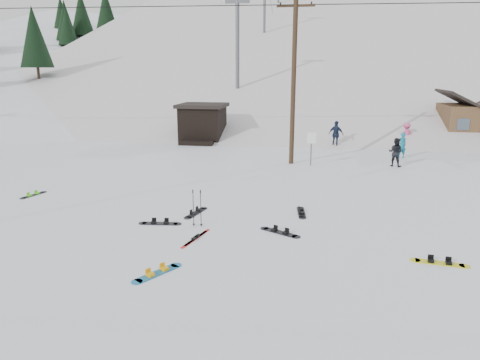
% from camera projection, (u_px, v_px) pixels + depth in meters
% --- Properties ---
extents(ground, '(200.00, 200.00, 0.00)m').
position_uv_depth(ground, '(184.00, 270.00, 11.32)').
color(ground, white).
rests_on(ground, ground).
extents(ski_slope, '(60.00, 85.24, 65.97)m').
position_uv_depth(ski_slope, '(291.00, 183.00, 66.77)').
color(ski_slope, silver).
rests_on(ski_slope, ground).
extents(ridge_left, '(47.54, 95.03, 58.38)m').
position_uv_depth(ridge_left, '(55.00, 178.00, 65.88)').
color(ridge_left, white).
rests_on(ridge_left, ground).
extents(treeline_left, '(20.00, 64.00, 10.00)m').
position_uv_depth(treeline_left, '(23.00, 111.00, 55.17)').
color(treeline_left, black).
rests_on(treeline_left, ground).
extents(treeline_crest, '(50.00, 6.00, 10.00)m').
position_uv_depth(treeline_crest, '(301.00, 94.00, 93.35)').
color(treeline_crest, black).
rests_on(treeline_crest, ski_slope).
extents(utility_pole, '(2.00, 0.26, 9.00)m').
position_uv_depth(utility_pole, '(294.00, 79.00, 23.17)').
color(utility_pole, '#3A2819').
rests_on(utility_pole, ground).
extents(trail_sign, '(0.50, 0.09, 1.85)m').
position_uv_depth(trail_sign, '(311.00, 143.00, 23.43)').
color(trail_sign, '#595B60').
rests_on(trail_sign, ground).
extents(lift_hut, '(3.40, 4.10, 2.75)m').
position_uv_depth(lift_hut, '(203.00, 123.00, 31.79)').
color(lift_hut, black).
rests_on(lift_hut, ground).
extents(lift_tower_near, '(2.20, 0.36, 8.00)m').
position_uv_depth(lift_tower_near, '(237.00, 39.00, 38.65)').
color(lift_tower_near, '#595B60').
rests_on(lift_tower_near, ski_slope).
extents(cabin, '(5.39, 4.40, 3.77)m').
position_uv_depth(cabin, '(478.00, 122.00, 31.32)').
color(cabin, brown).
rests_on(cabin, ground).
extents(hero_snowboard, '(0.96, 1.35, 0.11)m').
position_uv_depth(hero_snowboard, '(157.00, 273.00, 11.13)').
color(hero_snowboard, '#1B74AF').
rests_on(hero_snowboard, ground).
extents(hero_skis, '(0.51, 1.67, 0.09)m').
position_uv_depth(hero_skis, '(196.00, 238.00, 13.45)').
color(hero_skis, red).
rests_on(hero_skis, ground).
extents(ski_poles, '(0.35, 0.09, 1.28)m').
position_uv_depth(ski_poles, '(197.00, 208.00, 14.37)').
color(ski_poles, black).
rests_on(ski_poles, ground).
extents(board_scatter_a, '(1.49, 0.42, 0.10)m').
position_uv_depth(board_scatter_a, '(160.00, 223.00, 14.74)').
color(board_scatter_a, black).
rests_on(board_scatter_a, ground).
extents(board_scatter_b, '(0.56, 1.45, 0.10)m').
position_uv_depth(board_scatter_b, '(196.00, 213.00, 15.83)').
color(board_scatter_b, black).
rests_on(board_scatter_b, ground).
extents(board_scatter_c, '(0.52, 1.24, 0.09)m').
position_uv_depth(board_scatter_c, '(33.00, 195.00, 18.11)').
color(board_scatter_c, black).
rests_on(board_scatter_c, ground).
extents(board_scatter_d, '(1.35, 0.85, 0.10)m').
position_uv_depth(board_scatter_d, '(280.00, 232.00, 13.93)').
color(board_scatter_d, black).
rests_on(board_scatter_d, ground).
extents(board_scatter_e, '(1.52, 0.45, 0.11)m').
position_uv_depth(board_scatter_e, '(440.00, 263.00, 11.71)').
color(board_scatter_e, yellow).
rests_on(board_scatter_e, ground).
extents(board_scatter_f, '(0.39, 1.42, 0.10)m').
position_uv_depth(board_scatter_f, '(301.00, 212.00, 15.87)').
color(board_scatter_f, black).
rests_on(board_scatter_f, ground).
extents(skier_teal, '(0.66, 0.54, 1.55)m').
position_uv_depth(skier_teal, '(402.00, 145.00, 25.64)').
color(skier_teal, '#0E728E').
rests_on(skier_teal, ground).
extents(skier_dark, '(0.94, 0.86, 1.58)m').
position_uv_depth(skier_dark, '(395.00, 152.00, 23.40)').
color(skier_dark, black).
rests_on(skier_dark, ground).
extents(skier_pink, '(1.16, 0.97, 1.57)m').
position_uv_depth(skier_pink, '(406.00, 134.00, 30.02)').
color(skier_pink, '#DA4D83').
rests_on(skier_pink, ground).
extents(skier_navy, '(1.15, 0.86, 1.82)m').
position_uv_depth(skier_navy, '(336.00, 134.00, 29.10)').
color(skier_navy, '#162039').
rests_on(skier_navy, ground).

